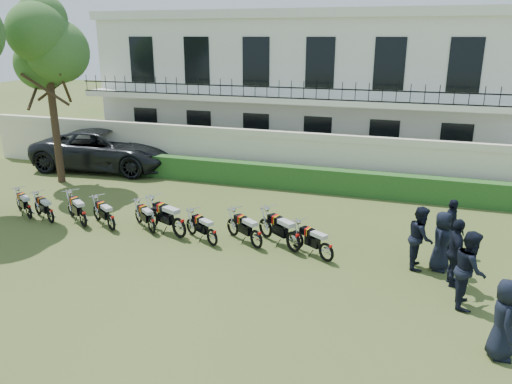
# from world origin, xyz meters

# --- Properties ---
(ground) EXTENTS (100.00, 100.00, 0.00)m
(ground) POSITION_xyz_m (0.00, 0.00, 0.00)
(ground) COLOR #405221
(ground) RESTS_ON ground
(perimeter_wall) EXTENTS (30.00, 0.35, 2.30)m
(perimeter_wall) POSITION_xyz_m (0.00, 8.00, 1.17)
(perimeter_wall) COLOR beige
(perimeter_wall) RESTS_ON ground
(hedge) EXTENTS (18.00, 0.60, 1.00)m
(hedge) POSITION_xyz_m (1.00, 7.20, 0.50)
(hedge) COLOR #1E4418
(hedge) RESTS_ON ground
(building) EXTENTS (20.40, 9.60, 7.40)m
(building) POSITION_xyz_m (0.00, 13.96, 3.71)
(building) COLOR white
(building) RESTS_ON ground
(tree_west_near) EXTENTS (3.40, 3.20, 7.90)m
(tree_west_near) POSITION_xyz_m (-8.96, 5.00, 5.89)
(tree_west_near) COLOR #473323
(tree_west_near) RESTS_ON ground
(motorcycle_0) EXTENTS (1.49, 0.98, 0.93)m
(motorcycle_0) POSITION_xyz_m (-6.92, 0.69, 0.43)
(motorcycle_0) COLOR black
(motorcycle_0) RESTS_ON ground
(motorcycle_1) EXTENTS (1.52, 0.90, 0.93)m
(motorcycle_1) POSITION_xyz_m (-5.89, 0.57, 0.43)
(motorcycle_1) COLOR black
(motorcycle_1) RESTS_ON ground
(motorcycle_2) EXTENTS (1.60, 1.17, 1.03)m
(motorcycle_2) POSITION_xyz_m (-4.57, 0.60, 0.48)
(motorcycle_2) COLOR black
(motorcycle_2) RESTS_ON ground
(motorcycle_3) EXTENTS (1.55, 1.06, 0.98)m
(motorcycle_3) POSITION_xyz_m (-3.48, 0.62, 0.45)
(motorcycle_3) COLOR black
(motorcycle_3) RESTS_ON ground
(motorcycle_4) EXTENTS (1.39, 1.10, 0.92)m
(motorcycle_4) POSITION_xyz_m (-2.08, 0.83, 0.43)
(motorcycle_4) COLOR black
(motorcycle_4) RESTS_ON ground
(motorcycle_5) EXTENTS (1.99, 1.03, 1.16)m
(motorcycle_5) POSITION_xyz_m (-1.05, 0.77, 0.54)
(motorcycle_5) COLOR black
(motorcycle_5) RESTS_ON ground
(motorcycle_6) EXTENTS (1.51, 0.99, 0.94)m
(motorcycle_6) POSITION_xyz_m (0.21, 0.53, 0.43)
(motorcycle_6) COLOR black
(motorcycle_6) RESTS_ON ground
(motorcycle_7) EXTENTS (1.58, 1.13, 1.01)m
(motorcycle_7) POSITION_xyz_m (1.57, 0.77, 0.47)
(motorcycle_7) COLOR black
(motorcycle_7) RESTS_ON ground
(motorcycle_8) EXTENTS (1.71, 1.27, 1.11)m
(motorcycle_8) POSITION_xyz_m (2.71, 0.85, 0.51)
(motorcycle_8) COLOR black
(motorcycle_8) RESTS_ON ground
(motorcycle_9) EXTENTS (1.56, 1.04, 0.98)m
(motorcycle_9) POSITION_xyz_m (3.77, 0.51, 0.45)
(motorcycle_9) COLOR black
(motorcycle_9) RESTS_ON ground
(suv) EXTENTS (7.26, 3.87, 1.94)m
(suv) POSITION_xyz_m (-8.36, 7.63, 0.97)
(suv) COLOR black
(suv) RESTS_ON ground
(officer_0) EXTENTS (0.56, 0.85, 1.71)m
(officer_0) POSITION_xyz_m (7.94, -2.76, 0.86)
(officer_0) COLOR black
(officer_0) RESTS_ON ground
(officer_1) EXTENTS (0.73, 0.93, 1.91)m
(officer_1) POSITION_xyz_m (7.43, -0.79, 0.96)
(officer_1) COLOR black
(officer_1) RESTS_ON ground
(officer_2) EXTENTS (0.60, 1.13, 1.83)m
(officer_2) POSITION_xyz_m (7.16, 0.20, 0.92)
(officer_2) COLOR black
(officer_2) RESTS_ON ground
(officer_3) EXTENTS (0.76, 0.96, 1.71)m
(officer_3) POSITION_xyz_m (6.85, 1.06, 0.85)
(officer_3) COLOR black
(officer_3) RESTS_ON ground
(officer_4) EXTENTS (0.73, 0.91, 1.79)m
(officer_4) POSITION_xyz_m (6.29, 1.04, 0.90)
(officer_4) COLOR black
(officer_4) RESTS_ON ground
(officer_5) EXTENTS (0.70, 1.05, 1.65)m
(officer_5) POSITION_xyz_m (7.13, 2.42, 0.83)
(officer_5) COLOR black
(officer_5) RESTS_ON ground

